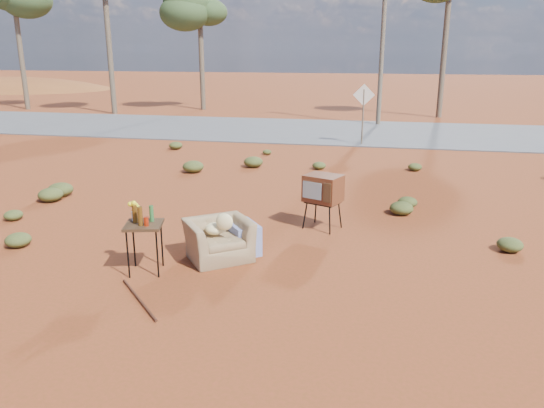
# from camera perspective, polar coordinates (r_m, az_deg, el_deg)

# --- Properties ---
(ground) EXTENTS (140.00, 140.00, 0.00)m
(ground) POSITION_cam_1_polar(r_m,az_deg,el_deg) (8.51, -4.31, -7.16)
(ground) COLOR maroon
(ground) RESTS_ON ground
(highway) EXTENTS (140.00, 7.00, 0.04)m
(highway) POSITION_cam_1_polar(r_m,az_deg,el_deg) (22.84, 6.15, 7.81)
(highway) COLOR #565659
(highway) RESTS_ON ground
(dirt_mound) EXTENTS (26.00, 18.00, 2.00)m
(dirt_mound) POSITION_cam_1_polar(r_m,az_deg,el_deg) (52.63, -26.52, 11.02)
(dirt_mound) COLOR brown
(dirt_mound) RESTS_ON ground
(armchair) EXTENTS (1.31, 1.33, 0.90)m
(armchair) POSITION_cam_1_polar(r_m,az_deg,el_deg) (8.90, -5.26, -3.21)
(armchair) COLOR olive
(armchair) RESTS_ON ground
(tv_unit) EXTENTS (0.81, 0.74, 1.07)m
(tv_unit) POSITION_cam_1_polar(r_m,az_deg,el_deg) (10.23, 5.51, 1.60)
(tv_unit) COLOR black
(tv_unit) RESTS_ON ground
(side_table) EXTENTS (0.68, 0.68, 1.11)m
(side_table) POSITION_cam_1_polar(r_m,az_deg,el_deg) (8.44, -13.87, -1.83)
(side_table) COLOR #3C2915
(side_table) RESTS_ON ground
(rusty_bar) EXTENTS (1.02, 1.09, 0.04)m
(rusty_bar) POSITION_cam_1_polar(r_m,az_deg,el_deg) (7.77, -14.12, -9.88)
(rusty_bar) COLOR #4B2514
(rusty_bar) RESTS_ON ground
(road_sign) EXTENTS (0.78, 0.06, 2.19)m
(road_sign) POSITION_cam_1_polar(r_m,az_deg,el_deg) (19.59, 9.81, 10.62)
(road_sign) COLOR brown
(road_sign) RESTS_ON ground
(eucalyptus_far_left) EXTENTS (3.20, 3.20, 7.10)m
(eucalyptus_far_left) POSITION_cam_1_polar(r_m,az_deg,el_deg) (34.21, -26.01, 19.11)
(eucalyptus_far_left) COLOR brown
(eucalyptus_far_left) RESTS_ON ground
(eucalyptus_near_left) EXTENTS (3.20, 3.20, 6.60)m
(eucalyptus_near_left) POSITION_cam_1_polar(r_m,az_deg,el_deg) (31.27, -7.78, 20.02)
(eucalyptus_near_left) COLOR brown
(eucalyptus_near_left) RESTS_ON ground
(utility_pole_center) EXTENTS (1.40, 0.20, 8.00)m
(utility_pole_center) POSITION_cam_1_polar(r_m,az_deg,el_deg) (25.00, 11.87, 17.79)
(utility_pole_center) COLOR brown
(utility_pole_center) RESTS_ON ground
(scrub_patch) EXTENTS (17.49, 8.07, 0.33)m
(scrub_patch) POSITION_cam_1_polar(r_m,az_deg,el_deg) (12.70, -2.45, 1.53)
(scrub_patch) COLOR #465023
(scrub_patch) RESTS_ON ground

